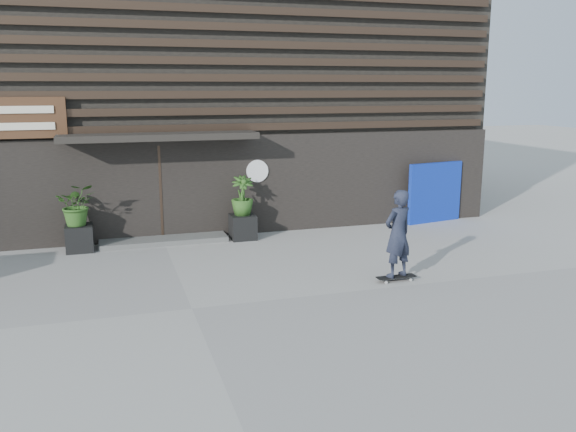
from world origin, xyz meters
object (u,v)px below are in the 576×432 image
object	(u,v)px
planter_pot_left	(80,238)
skateboarder	(398,234)
blue_tarp	(435,193)
planter_pot_right	(243,227)

from	to	relation	value
planter_pot_left	skateboarder	distance (m)	7.19
planter_pot_left	blue_tarp	distance (m)	9.31
planter_pot_right	skateboarder	xyz separation A→B (m)	(2.08, -4.09, 0.63)
blue_tarp	skateboarder	xyz separation A→B (m)	(-3.40, -4.39, 0.11)
planter_pot_right	blue_tarp	size ratio (longest dim) A/B	0.34
blue_tarp	skateboarder	size ratio (longest dim) A/B	0.98
planter_pot_left	blue_tarp	xyz separation A→B (m)	(9.29, 0.30, 0.52)
planter_pot_left	blue_tarp	bearing A→B (deg)	1.85
planter_pot_left	planter_pot_right	size ratio (longest dim) A/B	1.00
planter_pot_right	blue_tarp	bearing A→B (deg)	3.13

